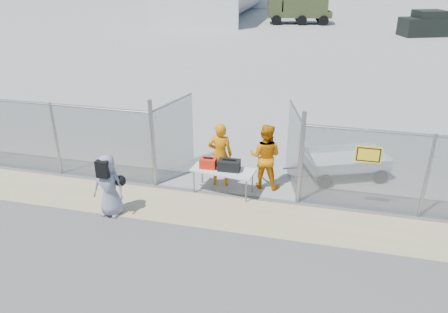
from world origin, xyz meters
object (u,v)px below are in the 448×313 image
(folding_table, at_px, (223,181))
(security_worker_left, at_px, (220,155))
(security_worker_right, at_px, (265,156))
(utility_trailer, at_px, (344,164))
(visitor, at_px, (109,186))

(folding_table, xyz_separation_m, security_worker_left, (-0.19, 0.43, 0.57))
(security_worker_right, relative_size, utility_trailer, 0.61)
(folding_table, bearing_deg, utility_trailer, 37.28)
(security_worker_right, bearing_deg, visitor, 38.81)
(security_worker_right, distance_m, visitor, 4.21)
(security_worker_left, distance_m, visitor, 3.13)
(visitor, bearing_deg, security_worker_left, 44.54)
(folding_table, distance_m, visitor, 3.03)
(security_worker_left, relative_size, utility_trailer, 0.61)
(security_worker_left, bearing_deg, visitor, 34.45)
(security_worker_left, height_order, security_worker_right, security_worker_left)
(visitor, xyz_separation_m, utility_trailer, (5.65, 3.59, -0.43))
(utility_trailer, bearing_deg, security_worker_left, 179.61)
(visitor, bearing_deg, folding_table, 36.01)
(utility_trailer, bearing_deg, visitor, -170.99)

